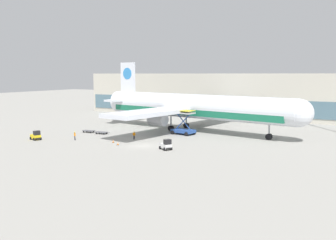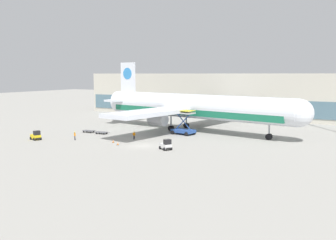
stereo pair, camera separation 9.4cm
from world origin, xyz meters
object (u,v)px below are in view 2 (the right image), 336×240
at_px(baggage_tug_mid, 36,136).
at_px(baggage_dolly_second, 102,132).
at_px(airplane_main, 190,107).
at_px(scissor_lift_loader, 183,125).
at_px(ground_crew_far, 134,135).
at_px(traffic_cone_far, 118,143).
at_px(baggage_dolly_lead, 89,131).
at_px(baggage_tug_foreground, 166,145).
at_px(traffic_cone_near, 113,141).
at_px(ground_crew_near, 75,135).

xyz_separation_m(baggage_tug_mid, baggage_dolly_second, (7.27, 12.82, -0.49)).
bearing_deg(airplane_main, scissor_lift_loader, -68.96).
xyz_separation_m(ground_crew_far, traffic_cone_far, (0.62, -6.70, -0.74)).
bearing_deg(baggage_dolly_lead, traffic_cone_far, -36.13).
height_order(scissor_lift_loader, baggage_tug_foreground, scissor_lift_loader).
bearing_deg(baggage_dolly_second, baggage_tug_foreground, -26.33).
bearing_deg(traffic_cone_far, airplane_main, 79.23).
relative_size(baggage_tug_mid, ground_crew_far, 1.56).
relative_size(scissor_lift_loader, baggage_dolly_second, 1.51).
xyz_separation_m(baggage_dolly_lead, traffic_cone_far, (15.47, -9.61, -0.10)).
bearing_deg(ground_crew_far, traffic_cone_near, 47.06).
distance_m(baggage_tug_foreground, traffic_cone_near, 12.98).
relative_size(scissor_lift_loader, baggage_tug_foreground, 2.01).
bearing_deg(baggage_dolly_second, baggage_tug_mid, -123.85).
height_order(scissor_lift_loader, baggage_dolly_lead, scissor_lift_loader).
relative_size(airplane_main, traffic_cone_far, 95.57).
relative_size(baggage_dolly_second, traffic_cone_near, 5.74).
distance_m(baggage_tug_mid, ground_crew_far, 20.73).
bearing_deg(ground_crew_near, baggage_tug_mid, 58.33).
distance_m(airplane_main, ground_crew_far, 18.39).
bearing_deg(traffic_cone_near, traffic_cone_far, -34.12).
xyz_separation_m(baggage_dolly_second, traffic_cone_near, (9.04, -7.69, -0.07)).
bearing_deg(airplane_main, ground_crew_far, -96.50).
bearing_deg(scissor_lift_loader, baggage_dolly_lead, -148.58).
bearing_deg(traffic_cone_far, baggage_tug_mid, -169.18).
bearing_deg(baggage_dolly_second, airplane_main, 38.01).
distance_m(baggage_tug_foreground, baggage_dolly_second, 23.69).
bearing_deg(ground_crew_near, baggage_tug_foreground, -147.84).
height_order(baggage_dolly_lead, traffic_cone_far, traffic_cone_far).
relative_size(scissor_lift_loader, ground_crew_near, 3.11).
relative_size(scissor_lift_loader, traffic_cone_far, 9.37).
relative_size(airplane_main, traffic_cone_near, 88.26).
bearing_deg(scissor_lift_loader, baggage_tug_mid, -128.41).
xyz_separation_m(airplane_main, baggage_tug_mid, (-23.14, -27.26, -4.96)).
bearing_deg(ground_crew_near, baggage_dolly_second, -57.50).
distance_m(traffic_cone_near, traffic_cone_far, 2.80).
bearing_deg(scissor_lift_loader, ground_crew_far, -109.18).
bearing_deg(scissor_lift_loader, baggage_dolly_second, -143.13).
height_order(traffic_cone_near, traffic_cone_far, traffic_cone_near).
bearing_deg(traffic_cone_far, ground_crew_far, 95.26).
bearing_deg(traffic_cone_near, ground_crew_near, -171.04).
relative_size(baggage_tug_foreground, traffic_cone_near, 4.31).
relative_size(airplane_main, baggage_tug_foreground, 20.46).
xyz_separation_m(airplane_main, baggage_tug_foreground, (6.09, -23.33, -4.96)).
xyz_separation_m(scissor_lift_loader, baggage_tug_mid, (-24.27, -21.33, -1.24)).
bearing_deg(scissor_lift_loader, baggage_tug_foreground, -63.80).
relative_size(baggage_tug_foreground, baggage_dolly_second, 0.75).
relative_size(baggage_dolly_lead, baggage_dolly_second, 1.00).
relative_size(baggage_tug_mid, ground_crew_near, 1.51).
distance_m(scissor_lift_loader, ground_crew_near, 24.39).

